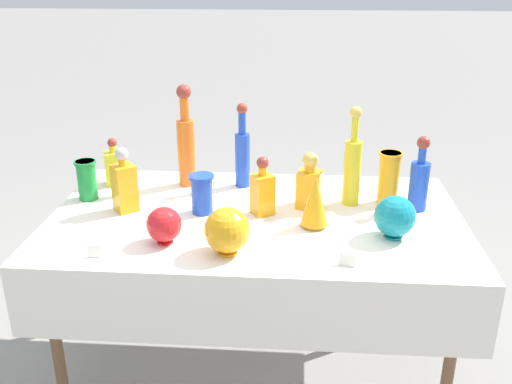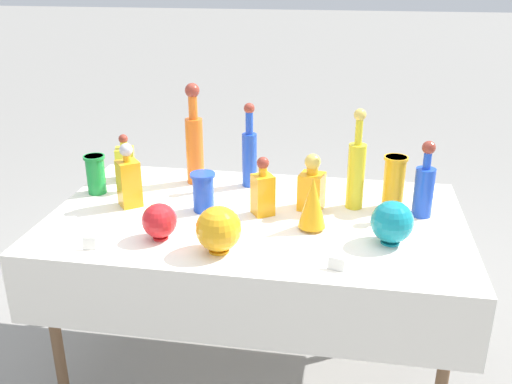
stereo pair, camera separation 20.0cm
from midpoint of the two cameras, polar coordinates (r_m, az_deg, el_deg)
ground_plane at (r=2.70m, az=2.22°, el=-17.21°), size 40.00×40.00×0.00m
display_table at (r=2.29m, az=2.38°, el=-4.07°), size 1.65×0.96×0.76m
tall_bottle_0 at (r=2.36m, az=18.82°, el=0.49°), size 0.08×0.08×0.31m
tall_bottle_1 at (r=2.57m, az=-3.97°, el=5.07°), size 0.08×0.08×0.46m
tall_bottle_2 at (r=2.36m, az=12.41°, el=2.17°), size 0.07×0.07×0.42m
tall_bottle_3 at (r=2.54m, az=1.60°, el=3.91°), size 0.07×0.07×0.38m
square_decanter_0 at (r=2.38m, az=-10.28°, el=1.17°), size 0.12×0.12×0.27m
square_decanter_1 at (r=2.26m, az=3.22°, el=0.06°), size 0.11×0.11×0.24m
square_decanter_2 at (r=2.68m, az=-10.88°, el=2.97°), size 0.10×0.10×0.22m
square_decanter_3 at (r=2.33m, az=8.05°, el=0.57°), size 0.11×0.11×0.24m
slender_vase_0 at (r=2.30m, az=-2.83°, el=0.11°), size 0.10×0.10×0.16m
slender_vase_1 at (r=2.55m, az=-13.60°, el=1.82°), size 0.09×0.09×0.17m
slender_vase_2 at (r=2.40m, az=15.98°, el=1.01°), size 0.10×0.10×0.22m
fluted_vase_0 at (r=2.15m, az=8.34°, el=-1.09°), size 0.11×0.11×0.21m
round_bowl_0 at (r=2.09m, az=-6.94°, el=-2.94°), size 0.13×0.13×0.14m
round_bowl_1 at (r=2.12m, az=16.11°, el=-2.96°), size 0.15×0.15×0.16m
round_bowl_2 at (r=1.97m, az=-0.87°, el=-3.77°), size 0.16×0.16×0.17m
price_tag_left at (r=2.08m, az=-13.71°, el=-5.11°), size 0.05×0.02×0.04m
price_tag_center at (r=1.93m, az=11.01°, el=-7.18°), size 0.06×0.03×0.04m
cardboard_box_behind_left at (r=3.36m, az=-0.53°, el=-5.95°), size 0.45×0.45×0.34m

